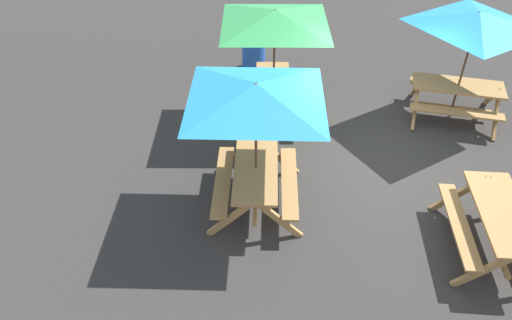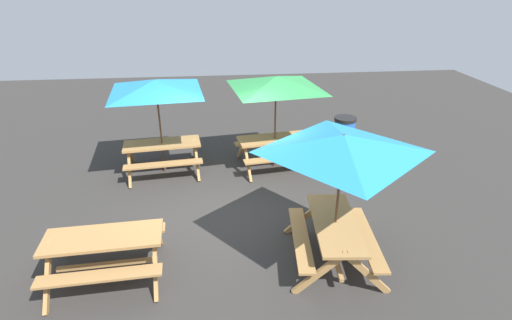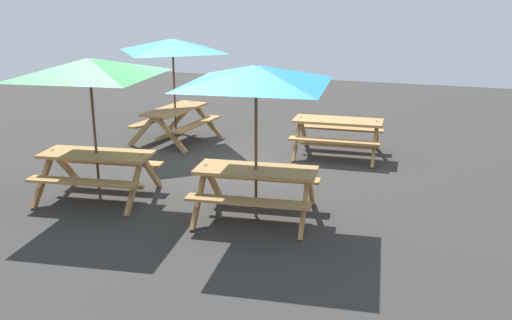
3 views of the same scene
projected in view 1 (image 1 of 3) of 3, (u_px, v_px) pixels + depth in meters
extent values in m
plane|color=#33302D|center=(369.00, 160.00, 9.40)|extent=(24.00, 24.00, 0.00)
cube|color=#A87A44|center=(458.00, 86.00, 10.12)|extent=(0.87, 1.86, 0.05)
cube|color=#A87A44|center=(457.00, 112.00, 9.89)|extent=(0.43, 1.82, 0.04)
cube|color=#A87A44|center=(453.00, 85.00, 10.72)|extent=(0.43, 1.82, 0.04)
cube|color=#A87A44|center=(415.00, 106.00, 10.22)|extent=(0.80, 0.14, 0.81)
cube|color=#A87A44|center=(415.00, 88.00, 10.78)|extent=(0.80, 0.14, 0.81)
cube|color=#A87A44|center=(496.00, 116.00, 9.93)|extent=(0.80, 0.14, 0.81)
cube|color=#A87A44|center=(491.00, 97.00, 10.49)|extent=(0.80, 0.14, 0.81)
cube|color=#A87A44|center=(452.00, 107.00, 10.45)|extent=(0.22, 1.56, 0.06)
cylinder|color=brown|center=(464.00, 68.00, 9.87)|extent=(0.04, 0.04, 2.30)
pyramid|color=#268CC6|center=(478.00, 19.00, 9.24)|extent=(2.18, 2.18, 0.28)
cube|color=#A87A44|center=(273.00, 84.00, 10.19)|extent=(1.88, 0.94, 0.05)
cube|color=#A87A44|center=(247.00, 96.00, 10.37)|extent=(1.82, 0.50, 0.04)
cube|color=#A87A44|center=(300.00, 96.00, 10.37)|extent=(1.82, 0.50, 0.04)
cube|color=#A87A44|center=(256.00, 81.00, 11.03)|extent=(0.17, 0.80, 0.81)
cube|color=#A87A44|center=(289.00, 81.00, 11.03)|extent=(0.17, 0.80, 0.81)
cube|color=#A87A44|center=(255.00, 120.00, 9.81)|extent=(0.17, 0.80, 0.81)
cube|color=#A87A44|center=(293.00, 120.00, 9.81)|extent=(0.17, 0.80, 0.81)
cube|color=#A87A44|center=(273.00, 105.00, 10.51)|extent=(1.55, 0.28, 0.06)
cylinder|color=brown|center=(274.00, 66.00, 9.93)|extent=(0.04, 0.04, 2.30)
pyramid|color=green|center=(275.00, 17.00, 9.31)|extent=(2.80, 2.80, 0.28)
cube|color=#A87A44|center=(256.00, 168.00, 8.06)|extent=(1.87, 0.90, 0.05)
cube|color=#A87A44|center=(223.00, 181.00, 8.26)|extent=(1.82, 0.46, 0.04)
cube|color=#A87A44|center=(289.00, 182.00, 8.23)|extent=(1.82, 0.46, 0.04)
cube|color=#A87A44|center=(237.00, 156.00, 8.91)|extent=(0.15, 0.80, 0.81)
cube|color=#A87A44|center=(278.00, 156.00, 8.90)|extent=(0.15, 0.80, 0.81)
cube|color=#A87A44|center=(231.00, 218.00, 7.69)|extent=(0.15, 0.80, 0.81)
cube|color=#A87A44|center=(278.00, 219.00, 7.67)|extent=(0.15, 0.80, 0.81)
cube|color=#A87A44|center=(256.00, 192.00, 8.39)|extent=(1.56, 0.24, 0.06)
cylinder|color=brown|center=(256.00, 148.00, 7.81)|extent=(0.04, 0.04, 2.30)
pyramid|color=#268CC6|center=(256.00, 92.00, 7.18)|extent=(2.81, 2.81, 0.28)
cube|color=#A87A44|center=(503.00, 213.00, 7.26)|extent=(1.84, 0.81, 0.05)
cube|color=#A87A44|center=(459.00, 224.00, 7.47)|extent=(1.81, 0.37, 0.04)
cube|color=#A87A44|center=(458.00, 194.00, 8.12)|extent=(0.11, 0.80, 0.81)
cube|color=#A87A44|center=(504.00, 196.00, 8.07)|extent=(0.11, 0.80, 0.81)
cube|color=#A87A44|center=(485.00, 270.00, 6.90)|extent=(0.11, 0.80, 0.81)
cube|color=#A87A44|center=(492.00, 237.00, 7.58)|extent=(1.56, 0.17, 0.06)
cylinder|color=blue|center=(254.00, 51.00, 12.00)|extent=(0.56, 0.56, 0.90)
cylinder|color=black|center=(254.00, 32.00, 11.69)|extent=(0.59, 0.59, 0.08)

